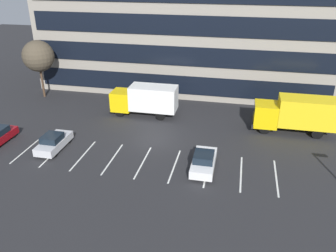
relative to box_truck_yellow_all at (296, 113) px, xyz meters
name	(u,v)px	position (x,y,z in m)	size (l,w,h in m)	color
ground_plane	(155,140)	(-13.42, -4.88, -2.09)	(120.00, 120.00, 0.00)	#262628
office_building	(187,19)	(-13.42, 13.07, 6.92)	(38.06, 13.01, 18.00)	gray
lot_markings	(143,162)	(-13.42, -9.06, -2.08)	(22.54, 5.40, 0.01)	silver
box_truck_yellow_all	(296,113)	(0.00, 0.00, 0.00)	(7.99, 2.65, 3.71)	yellow
box_truck_yellow	(145,99)	(-15.95, 0.97, -0.13)	(7.51, 2.49, 3.48)	yellow
sedan_white	(204,161)	(-8.14, -9.04, -1.34)	(1.84, 4.40, 1.58)	white
sedan_silver	(54,142)	(-22.13, -8.51, -1.37)	(1.78, 4.26, 1.53)	silver
bare_tree	(38,56)	(-30.42, 4.00, 3.21)	(3.87, 3.87, 7.25)	#473323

